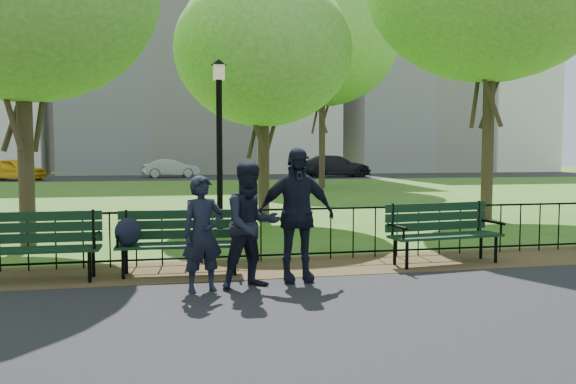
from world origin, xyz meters
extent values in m
plane|color=#375717|center=(0.00, 0.00, 0.00)|extent=(120.00, 120.00, 0.00)
cube|color=#332615|center=(0.00, 1.50, 0.01)|extent=(60.00, 1.60, 0.01)
cube|color=black|center=(0.00, 35.00, 0.01)|extent=(70.00, 9.00, 0.01)
cylinder|color=black|center=(0.00, 2.00, 0.88)|extent=(24.00, 0.04, 0.04)
cylinder|color=black|center=(0.00, 2.00, 0.12)|extent=(24.00, 0.04, 0.04)
cylinder|color=black|center=(0.00, 2.00, 0.45)|extent=(0.02, 0.02, 0.90)
cube|color=beige|center=(2.00, 48.00, 15.00)|extent=(24.00, 15.00, 30.00)
cube|color=silver|center=(26.00, 48.00, 12.00)|extent=(20.00, 15.00, 24.00)
cube|color=black|center=(-0.73, 1.25, 0.46)|extent=(1.85, 0.57, 0.04)
cube|color=black|center=(-0.72, 1.52, 0.81)|extent=(1.83, 0.12, 0.46)
cylinder|color=black|center=(-1.53, 1.11, 0.23)|extent=(0.05, 0.05, 0.46)
cylinder|color=black|center=(0.06, 1.03, 0.23)|extent=(0.05, 0.05, 0.46)
cylinder|color=black|center=(-1.51, 1.47, 0.23)|extent=(0.05, 0.05, 0.46)
cylinder|color=black|center=(0.07, 1.40, 0.23)|extent=(0.05, 0.05, 0.46)
cylinder|color=black|center=(-1.59, 1.29, 0.64)|extent=(0.07, 0.57, 0.04)
cylinder|color=black|center=(0.14, 1.21, 0.64)|extent=(0.07, 0.57, 0.04)
ellipsoid|color=black|center=(-1.46, 1.18, 0.68)|extent=(0.38, 0.28, 0.41)
cube|color=black|center=(-2.79, 1.18, 0.47)|extent=(1.88, 0.51, 0.04)
cube|color=black|center=(-2.78, 1.45, 0.83)|extent=(1.88, 0.04, 0.47)
cylinder|color=black|center=(-1.97, 0.99, 0.24)|extent=(0.05, 0.05, 0.47)
cylinder|color=black|center=(-1.97, 1.36, 0.24)|extent=(0.05, 0.05, 0.47)
cylinder|color=black|center=(-1.90, 1.18, 0.66)|extent=(0.04, 0.59, 0.04)
cube|color=black|center=(3.51, 1.20, 0.48)|extent=(1.95, 0.72, 0.04)
cube|color=black|center=(3.48, 1.47, 0.84)|extent=(1.90, 0.26, 0.48)
cylinder|color=black|center=(2.71, 0.91, 0.24)|extent=(0.05, 0.05, 0.48)
cylinder|color=black|center=(4.35, 1.10, 0.24)|extent=(0.05, 0.05, 0.48)
cylinder|color=black|center=(2.67, 1.29, 0.24)|extent=(0.05, 0.05, 0.48)
cylinder|color=black|center=(4.31, 1.48, 0.24)|extent=(0.05, 0.05, 0.48)
cylinder|color=black|center=(2.62, 1.09, 0.67)|extent=(0.11, 0.59, 0.04)
cylinder|color=black|center=(4.40, 1.30, 0.67)|extent=(0.11, 0.59, 0.04)
cylinder|color=black|center=(0.18, 4.99, 0.09)|extent=(0.30, 0.30, 0.17)
cylinder|color=black|center=(0.18, 4.99, 1.71)|extent=(0.13, 0.13, 3.42)
cube|color=beige|center=(0.18, 4.99, 3.53)|extent=(0.24, 0.24, 0.32)
cone|color=black|center=(0.18, 4.99, 3.74)|extent=(0.34, 0.34, 0.13)
cylinder|color=#2D2116|center=(-3.51, 4.20, 1.51)|extent=(0.29, 0.29, 3.01)
cylinder|color=#2D2116|center=(1.53, 7.42, 1.37)|extent=(0.30, 0.30, 2.73)
ellipsoid|color=#4D8F2B|center=(1.53, 7.42, 4.46)|extent=(4.60, 4.60, 3.91)
cylinder|color=#2D2116|center=(7.63, 6.82, 2.04)|extent=(0.32, 0.32, 4.08)
cylinder|color=#2D2116|center=(6.74, 20.81, 2.29)|extent=(0.32, 0.32, 4.58)
ellipsoid|color=#4D8F2B|center=(6.74, 20.81, 7.47)|extent=(7.71, 7.71, 6.55)
imported|color=black|center=(-0.45, 0.20, 0.77)|extent=(0.63, 0.50, 1.52)
imported|color=black|center=(0.20, 0.27, 0.86)|extent=(0.91, 0.64, 1.70)
imported|color=black|center=(0.87, 0.54, 0.95)|extent=(1.12, 0.49, 1.88)
imported|color=yellow|center=(-11.12, 32.78, 0.74)|extent=(4.61, 2.99, 1.46)
imported|color=#96989D|center=(-0.94, 35.13, 0.69)|extent=(4.28, 2.13, 1.35)
imported|color=black|center=(11.19, 33.42, 0.82)|extent=(5.77, 2.78, 1.62)
camera|label=1|loc=(-0.83, -7.11, 1.82)|focal=35.00mm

